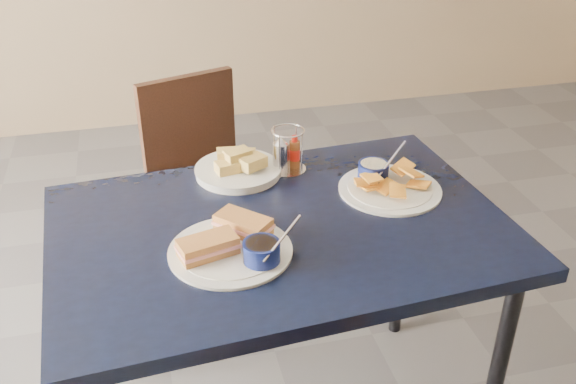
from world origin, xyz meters
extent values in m
cube|color=black|center=(-0.05, 0.01, 0.73)|extent=(1.24, 0.87, 0.04)
cylinder|color=black|center=(0.47, -0.31, 0.35)|extent=(0.04, 0.04, 0.71)
cylinder|color=black|center=(-0.56, 0.32, 0.35)|extent=(0.04, 0.04, 0.71)
cylinder|color=black|center=(0.47, 0.32, 0.35)|extent=(0.04, 0.04, 0.71)
cube|color=black|center=(-0.14, 0.82, 0.40)|extent=(0.49, 0.48, 0.04)
cylinder|color=black|center=(-0.30, 0.67, 0.19)|extent=(0.03, 0.03, 0.38)
cylinder|color=black|center=(0.02, 0.67, 0.19)|extent=(0.03, 0.03, 0.38)
cylinder|color=black|center=(-0.30, 0.97, 0.19)|extent=(0.03, 0.03, 0.38)
cylinder|color=black|center=(0.02, 0.97, 0.19)|extent=(0.03, 0.03, 0.38)
cube|color=black|center=(-0.14, 0.99, 0.63)|extent=(0.38, 0.16, 0.41)
cylinder|color=white|center=(-0.20, -0.09, 0.75)|extent=(0.31, 0.31, 0.01)
cylinder|color=white|center=(-0.20, -0.09, 0.76)|extent=(0.25, 0.25, 0.00)
cube|color=#BD8044|center=(-0.25, -0.10, 0.78)|extent=(0.15, 0.10, 0.04)
cube|color=pink|center=(-0.25, -0.10, 0.78)|extent=(0.16, 0.11, 0.01)
cube|color=#BD8044|center=(-0.15, -0.03, 0.78)|extent=(0.15, 0.15, 0.04)
cube|color=pink|center=(-0.15, -0.03, 0.78)|extent=(0.16, 0.16, 0.01)
cylinder|color=#0B123D|center=(-0.13, -0.16, 0.79)|extent=(0.09, 0.09, 0.05)
cylinder|color=black|center=(-0.13, -0.16, 0.80)|extent=(0.08, 0.08, 0.01)
cylinder|color=silver|center=(-0.09, -0.18, 0.83)|extent=(0.11, 0.07, 0.08)
cylinder|color=white|center=(0.30, 0.10, 0.75)|extent=(0.29, 0.29, 0.01)
cylinder|color=white|center=(0.30, 0.10, 0.76)|extent=(0.24, 0.24, 0.00)
cube|color=gold|center=(0.38, 0.08, 0.76)|extent=(0.08, 0.08, 0.02)
cube|color=gold|center=(0.28, 0.08, 0.77)|extent=(0.08, 0.07, 0.02)
cube|color=gold|center=(0.23, 0.10, 0.77)|extent=(0.06, 0.07, 0.01)
cube|color=gold|center=(0.23, 0.11, 0.78)|extent=(0.07, 0.05, 0.02)
cube|color=gold|center=(0.29, 0.04, 0.78)|extent=(0.06, 0.08, 0.01)
cube|color=gold|center=(0.35, 0.14, 0.79)|extent=(0.08, 0.07, 0.03)
cube|color=gold|center=(0.36, 0.11, 0.79)|extent=(0.07, 0.08, 0.02)
cube|color=gold|center=(0.24, 0.10, 0.80)|extent=(0.05, 0.07, 0.01)
cylinder|color=#0B123D|center=(0.27, 0.16, 0.79)|extent=(0.09, 0.09, 0.05)
cylinder|color=beige|center=(0.27, 0.16, 0.80)|extent=(0.08, 0.08, 0.01)
cylinder|color=silver|center=(0.31, 0.14, 0.83)|extent=(0.11, 0.07, 0.08)
cylinder|color=white|center=(-0.11, 0.30, 0.76)|extent=(0.25, 0.25, 0.02)
cylinder|color=white|center=(-0.11, 0.30, 0.77)|extent=(0.21, 0.21, 0.00)
cube|color=#D9B45F|center=(-0.14, 0.28, 0.79)|extent=(0.08, 0.06, 0.03)
cube|color=#D9B45F|center=(-0.09, 0.33, 0.79)|extent=(0.09, 0.07, 0.03)
cube|color=#D9B45F|center=(-0.07, 0.27, 0.80)|extent=(0.09, 0.08, 0.03)
cube|color=#D9B45F|center=(-0.13, 0.32, 0.81)|extent=(0.08, 0.06, 0.03)
cube|color=#D9B45F|center=(-0.11, 0.30, 0.81)|extent=(0.09, 0.07, 0.03)
cylinder|color=silver|center=(0.04, 0.29, 0.75)|extent=(0.11, 0.11, 0.01)
cylinder|color=silver|center=(0.08, 0.33, 0.82)|extent=(0.01, 0.01, 0.13)
cylinder|color=silver|center=(0.01, 0.33, 0.82)|extent=(0.01, 0.01, 0.13)
cylinder|color=silver|center=(0.01, 0.26, 0.82)|extent=(0.01, 0.01, 0.13)
cylinder|color=silver|center=(0.08, 0.26, 0.82)|extent=(0.01, 0.01, 0.13)
torus|color=silver|center=(0.04, 0.29, 0.88)|extent=(0.10, 0.10, 0.00)
cylinder|color=silver|center=(0.02, 0.29, 0.80)|extent=(0.05, 0.05, 0.08)
cone|color=silver|center=(0.02, 0.29, 0.85)|extent=(0.04, 0.04, 0.02)
cylinder|color=brown|center=(0.07, 0.30, 0.80)|extent=(0.03, 0.03, 0.08)
cylinder|color=#B6170A|center=(0.07, 0.30, 0.80)|extent=(0.03, 0.03, 0.03)
cylinder|color=#B6170A|center=(0.07, 0.30, 0.85)|extent=(0.02, 0.02, 0.02)
camera|label=1|loc=(-0.37, -1.37, 1.66)|focal=40.00mm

